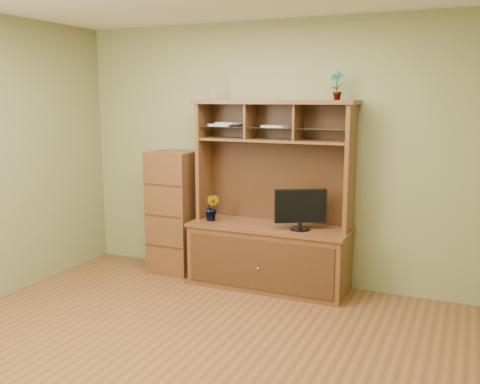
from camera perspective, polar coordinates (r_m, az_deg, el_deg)
The scene contains 8 objects.
room at distance 3.79m, azimuth -6.49°, elevation 1.31°, with size 4.54×4.04×2.74m.
media_hutch at distance 5.48m, azimuth 3.20°, elevation -4.80°, with size 1.66×0.61×1.90m.
monitor at distance 5.21m, azimuth 6.46°, elevation -1.77°, with size 0.46×0.28×0.40m.
orchid_plant at distance 5.58m, azimuth -3.00°, elevation -1.67°, with size 0.16×0.13×0.28m, color #28551D.
top_plant at distance 5.19m, azimuth 10.29°, elevation 11.13°, with size 0.14×0.10×0.27m, color #375F21.
reed_diffuser at distance 5.63m, azimuth -2.78°, elevation 10.97°, with size 0.06×0.06×0.29m.
magazines at distance 5.50m, azimuth 0.22°, elevation 7.19°, with size 0.88×0.25×0.04m.
side_cabinet at distance 5.96m, azimuth -7.09°, elevation -2.15°, with size 0.48×0.44×1.35m.
Camera 1 is at (1.89, -3.23, 1.92)m, focal length 40.00 mm.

